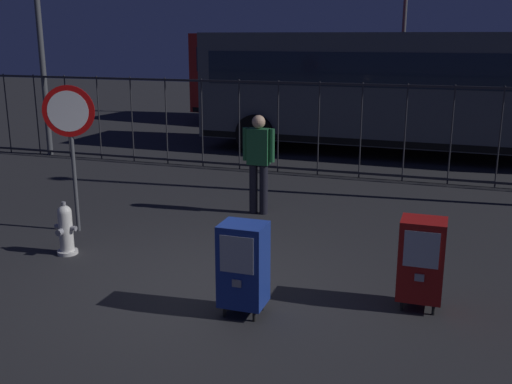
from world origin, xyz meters
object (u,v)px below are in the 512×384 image
object	(u,v)px
fire_hydrant	(66,230)
bus_far	(348,75)
bus_near	(412,86)
newspaper_box_primary	(243,264)
newspaper_box_secondary	(421,259)
pedestrian	(259,159)
stop_sign	(70,128)

from	to	relation	value
fire_hydrant	bus_far	bearing A→B (deg)	83.20
fire_hydrant	bus_near	bearing A→B (deg)	66.48
newspaper_box_primary	newspaper_box_secondary	world-z (taller)	same
pedestrian	bus_far	bearing A→B (deg)	91.95
newspaper_box_secondary	bus_near	bearing A→B (deg)	95.40
fire_hydrant	bus_far	size ratio (longest dim) A/B	0.07
newspaper_box_secondary	bus_near	xyz separation A→B (m)	(-0.86, 9.06, 1.14)
newspaper_box_secondary	pedestrian	distance (m)	4.04
pedestrian	bus_far	world-z (taller)	bus_far
newspaper_box_primary	bus_near	distance (m)	9.92
newspaper_box_secondary	bus_far	world-z (taller)	bus_far
stop_sign	bus_far	world-z (taller)	bus_far
newspaper_box_primary	bus_far	xyz separation A→B (m)	(-1.38, 13.91, 1.14)
bus_near	bus_far	world-z (taller)	same
newspaper_box_primary	newspaper_box_secondary	distance (m)	1.94
fire_hydrant	stop_sign	world-z (taller)	stop_sign
newspaper_box_secondary	fire_hydrant	bearing A→B (deg)	177.66
newspaper_box_primary	bus_far	world-z (taller)	bus_far
newspaper_box_primary	stop_sign	size ratio (longest dim) A/B	0.46
newspaper_box_secondary	bus_far	size ratio (longest dim) A/B	0.09
stop_sign	pedestrian	world-z (taller)	stop_sign
pedestrian	fire_hydrant	bearing A→B (deg)	-125.24
newspaper_box_primary	bus_near	xyz separation A→B (m)	(0.93, 9.81, 1.14)
newspaper_box_primary	pedestrian	distance (m)	3.80
stop_sign	bus_near	size ratio (longest dim) A/B	0.21
newspaper_box_primary	bus_far	size ratio (longest dim) A/B	0.09
newspaper_box_secondary	pedestrian	size ratio (longest dim) A/B	0.61
fire_hydrant	bus_near	distance (m)	9.76
newspaper_box_primary	pedestrian	xyz separation A→B (m)	(-1.03, 3.63, 0.38)
newspaper_box_primary	bus_near	size ratio (longest dim) A/B	0.10
bus_near	bus_far	xyz separation A→B (m)	(-2.31, 4.09, 0.00)
newspaper_box_secondary	bus_far	bearing A→B (deg)	103.54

